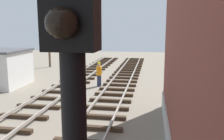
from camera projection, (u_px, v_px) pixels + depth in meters
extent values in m
cube|color=#38281C|center=(94.00, 128.00, 10.35)|extent=(2.50, 0.24, 0.18)
cube|color=#38281C|center=(101.00, 117.00, 11.66)|extent=(2.50, 0.24, 0.18)
cube|color=#38281C|center=(106.00, 108.00, 12.97)|extent=(2.50, 0.24, 0.18)
cube|color=#38281C|center=(110.00, 101.00, 14.29)|extent=(2.50, 0.24, 0.18)
cube|color=#38281C|center=(114.00, 94.00, 15.60)|extent=(2.50, 0.24, 0.18)
cube|color=#38281C|center=(117.00, 89.00, 16.91)|extent=(2.50, 0.24, 0.18)
cube|color=#38281C|center=(120.00, 85.00, 18.22)|extent=(2.50, 0.24, 0.18)
cube|color=#38281C|center=(122.00, 81.00, 19.53)|extent=(2.50, 0.24, 0.18)
cube|color=#38281C|center=(124.00, 78.00, 20.84)|extent=(2.50, 0.24, 0.18)
cube|color=#38281C|center=(125.00, 75.00, 22.16)|extent=(2.50, 0.24, 0.18)
cube|color=#38281C|center=(127.00, 72.00, 23.47)|extent=(2.50, 0.24, 0.18)
cube|color=#38281C|center=(128.00, 70.00, 24.78)|extent=(2.50, 0.24, 0.18)
cube|color=#38281C|center=(130.00, 68.00, 26.09)|extent=(2.50, 0.24, 0.18)
cube|color=#38281C|center=(131.00, 66.00, 27.40)|extent=(2.50, 0.24, 0.18)
cube|color=#38281C|center=(132.00, 64.00, 28.71)|extent=(2.50, 0.24, 0.18)
cube|color=#38281C|center=(133.00, 63.00, 30.03)|extent=(2.50, 0.24, 0.18)
cube|color=#38281C|center=(134.00, 61.00, 31.34)|extent=(2.50, 0.24, 0.18)
cube|color=#38281C|center=(134.00, 60.00, 32.65)|extent=(2.50, 0.24, 0.18)
cube|color=#38281C|center=(135.00, 59.00, 33.96)|extent=(2.50, 0.24, 0.18)
cube|color=#38281C|center=(5.00, 130.00, 10.16)|extent=(2.50, 0.24, 0.18)
cube|color=#38281C|center=(24.00, 117.00, 11.68)|extent=(2.50, 0.24, 0.18)
cube|color=#38281C|center=(39.00, 106.00, 13.20)|extent=(2.50, 0.24, 0.18)
cube|color=#38281C|center=(51.00, 98.00, 14.72)|extent=(2.50, 0.24, 0.18)
cube|color=#38281C|center=(60.00, 92.00, 16.24)|extent=(2.50, 0.24, 0.18)
cube|color=#38281C|center=(68.00, 86.00, 17.76)|extent=(2.50, 0.24, 0.18)
cube|color=#38281C|center=(75.00, 82.00, 19.28)|extent=(2.50, 0.24, 0.18)
cube|color=#38281C|center=(80.00, 78.00, 20.79)|extent=(2.50, 0.24, 0.18)
cube|color=#38281C|center=(85.00, 75.00, 22.31)|extent=(2.50, 0.24, 0.18)
cube|color=#38281C|center=(90.00, 72.00, 23.83)|extent=(2.50, 0.24, 0.18)
cube|color=#38281C|center=(94.00, 69.00, 25.35)|extent=(2.50, 0.24, 0.18)
cube|color=#38281C|center=(97.00, 67.00, 26.87)|extent=(2.50, 0.24, 0.18)
cube|color=#38281C|center=(100.00, 65.00, 28.39)|extent=(2.50, 0.24, 0.18)
cube|color=#38281C|center=(103.00, 63.00, 29.91)|extent=(2.50, 0.24, 0.18)
cube|color=#38281C|center=(105.00, 61.00, 31.43)|extent=(2.50, 0.24, 0.18)
cube|color=#38281C|center=(107.00, 60.00, 32.95)|extent=(2.50, 0.24, 0.18)
cube|color=#38281C|center=(109.00, 58.00, 34.46)|extent=(2.50, 0.24, 0.18)
sphere|color=black|center=(62.00, 23.00, 1.43)|extent=(0.20, 0.20, 0.20)
cube|color=silver|center=(5.00, 69.00, 18.15)|extent=(2.80, 3.60, 2.60)
cube|color=#4C4C51|center=(3.00, 51.00, 17.92)|extent=(3.00, 3.80, 0.16)
cylinder|color=black|center=(17.00, 70.00, 23.20)|extent=(0.64, 0.24, 0.64)
cylinder|color=black|center=(6.00, 74.00, 21.45)|extent=(0.64, 0.24, 0.64)
cylinder|color=black|center=(6.00, 66.00, 25.69)|extent=(0.64, 0.24, 0.64)
cylinder|color=brown|center=(49.00, 31.00, 26.61)|extent=(0.24, 0.24, 8.02)
cylinder|color=#262D4C|center=(99.00, 81.00, 18.16)|extent=(0.32, 0.32, 0.85)
cylinder|color=orange|center=(99.00, 71.00, 18.03)|extent=(0.40, 0.40, 0.65)
sphere|color=tan|center=(99.00, 65.00, 17.95)|extent=(0.24, 0.24, 0.24)
sphere|color=yellow|center=(99.00, 63.00, 17.93)|extent=(0.22, 0.22, 0.22)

